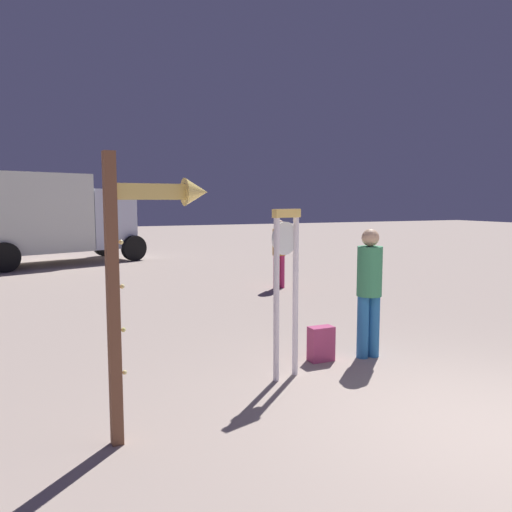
% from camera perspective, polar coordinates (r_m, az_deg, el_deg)
% --- Properties ---
extents(ground_plane, '(80.00, 80.00, 0.00)m').
position_cam_1_polar(ground_plane, '(5.48, 26.37, -17.28)').
color(ground_plane, '#A99588').
extents(standing_clock, '(0.41, 0.21, 2.03)m').
position_cam_1_polar(standing_clock, '(6.04, 3.36, -2.25)').
color(standing_clock, white).
rests_on(standing_clock, ground_plane).
extents(arrow_sign, '(0.93, 0.26, 2.54)m').
position_cam_1_polar(arrow_sign, '(4.52, -12.39, 0.26)').
color(arrow_sign, brown).
rests_on(arrow_sign, ground_plane).
extents(person_near_clock, '(0.34, 0.34, 1.75)m').
position_cam_1_polar(person_near_clock, '(7.04, 12.56, -3.33)').
color(person_near_clock, '#2869A7').
rests_on(person_near_clock, ground_plane).
extents(backpack, '(0.33, 0.23, 0.46)m').
position_cam_1_polar(backpack, '(6.94, 7.26, -9.74)').
color(backpack, '#B43F6A').
rests_on(backpack, ground_plane).
extents(person_distant, '(0.32, 0.32, 1.67)m').
position_cam_1_polar(person_distant, '(12.39, 2.60, 0.66)').
color(person_distant, '#C92D67').
rests_on(person_distant, ground_plane).
extents(box_truck_near, '(6.63, 4.29, 3.02)m').
position_cam_1_polar(box_truck_near, '(18.39, -23.23, 4.20)').
color(box_truck_near, silver).
rests_on(box_truck_near, ground_plane).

